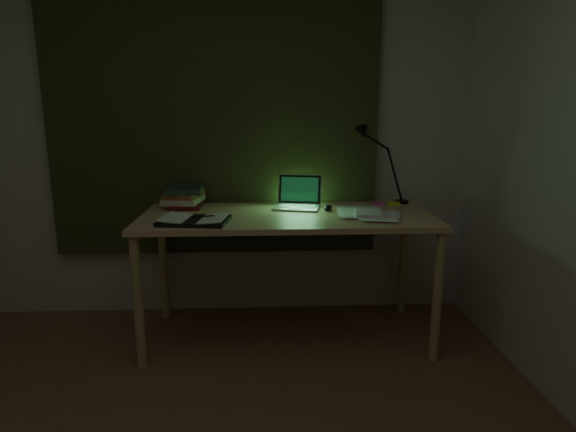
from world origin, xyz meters
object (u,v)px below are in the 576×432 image
at_px(laptop, 297,193).
at_px(book_stack, 185,197).
at_px(desk_lamp, 403,167).
at_px(loose_papers, 359,213).
at_px(open_textbook, 194,220).
at_px(desk, 287,276).

bearing_deg(laptop, book_stack, -173.12).
relative_size(book_stack, desk_lamp, 0.53).
distance_m(loose_papers, desk_lamp, 0.55).
height_order(laptop, open_textbook, laptop).
bearing_deg(desk_lamp, desk, -147.37).
distance_m(desk, loose_papers, 0.60).
xyz_separation_m(book_stack, desk_lamp, (1.45, 0.07, 0.18)).
distance_m(desk, open_textbook, 0.71).
bearing_deg(book_stack, loose_papers, -13.89).
bearing_deg(loose_papers, laptop, 152.91).
bearing_deg(loose_papers, open_textbook, -170.19).
xyz_separation_m(book_stack, loose_papers, (1.09, -0.27, -0.06)).
relative_size(laptop, book_stack, 1.23).
bearing_deg(open_textbook, desk_lamp, 29.00).
distance_m(desk, desk_lamp, 1.07).
xyz_separation_m(laptop, open_textbook, (-0.60, -0.36, -0.09)).
xyz_separation_m(desk, desk_lamp, (0.80, 0.31, 0.65)).
bearing_deg(laptop, open_textbook, -136.08).
relative_size(open_textbook, book_stack, 1.43).
height_order(laptop, book_stack, laptop).
distance_m(laptop, open_textbook, 0.71).
distance_m(desk, laptop, 0.53).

